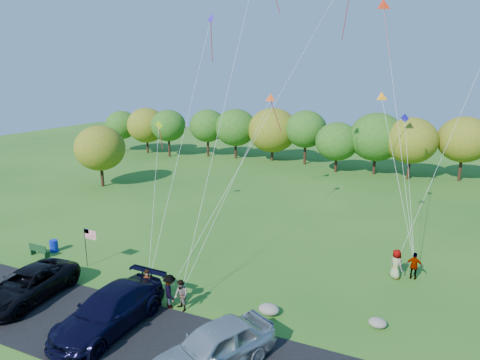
# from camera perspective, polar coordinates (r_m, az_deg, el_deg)

# --- Properties ---
(ground) EXTENTS (140.00, 140.00, 0.00)m
(ground) POSITION_cam_1_polar(r_m,az_deg,el_deg) (25.35, -7.56, -15.78)
(ground) COLOR #245D1A
(ground) RESTS_ON ground
(asphalt_lane) EXTENTS (44.00, 6.00, 0.06)m
(asphalt_lane) POSITION_cam_1_polar(r_m,az_deg,el_deg) (22.59, -13.29, -20.06)
(asphalt_lane) COLOR black
(asphalt_lane) RESTS_ON ground
(treeline) EXTENTS (75.96, 27.61, 8.22)m
(treeline) POSITION_cam_1_polar(r_m,az_deg,el_deg) (56.97, 10.60, 6.00)
(treeline) COLOR #3B2115
(treeline) RESTS_ON ground
(minivan_dark) EXTENTS (3.29, 6.33, 1.70)m
(minivan_dark) POSITION_cam_1_polar(r_m,az_deg,el_deg) (27.64, -26.53, -12.46)
(minivan_dark) COLOR black
(minivan_dark) RESTS_ON asphalt_lane
(minivan_navy) EXTENTS (2.93, 6.77, 1.94)m
(minivan_navy) POSITION_cam_1_polar(r_m,az_deg,el_deg) (23.28, -17.02, -16.31)
(minivan_navy) COLOR black
(minivan_navy) RESTS_ON asphalt_lane
(minivan_silver) EXTENTS (4.67, 6.20, 1.97)m
(minivan_silver) POSITION_cam_1_polar(r_m,az_deg,el_deg) (19.93, -3.42, -21.26)
(minivan_silver) COLOR #B2B7BD
(minivan_silver) RESTS_ON asphalt_lane
(flyer_a) EXTENTS (0.82, 0.69, 1.92)m
(flyer_a) POSITION_cam_1_polar(r_m,az_deg,el_deg) (25.23, -12.17, -13.66)
(flyer_a) COLOR #4C4C59
(flyer_a) RESTS_ON ground
(flyer_b) EXTENTS (1.07, 0.99, 1.76)m
(flyer_b) POSITION_cam_1_polar(r_m,az_deg,el_deg) (24.15, -7.86, -15.02)
(flyer_b) COLOR #4C4C59
(flyer_b) RESTS_ON ground
(flyer_c) EXTENTS (1.39, 1.38, 1.92)m
(flyer_c) POSITION_cam_1_polar(r_m,az_deg,el_deg) (24.47, -9.34, -14.45)
(flyer_c) COLOR #4C4C59
(flyer_c) RESTS_ON ground
(flyer_d) EXTENTS (1.05, 0.47, 1.76)m
(flyer_d) POSITION_cam_1_polar(r_m,az_deg,el_deg) (29.29, 22.22, -10.56)
(flyer_d) COLOR #4C4C59
(flyer_d) RESTS_ON ground
(flyer_e) EXTENTS (1.10, 1.08, 1.91)m
(flyer_e) POSITION_cam_1_polar(r_m,az_deg,el_deg) (28.96, 20.08, -10.48)
(flyer_e) COLOR #4C4C59
(flyer_e) RESTS_ON ground
(park_bench) EXTENTS (1.64, 0.41, 0.90)m
(park_bench) POSITION_cam_1_polar(r_m,az_deg,el_deg) (33.58, -25.28, -8.45)
(park_bench) COLOR #13351A
(park_bench) RESTS_ON ground
(trash_barrel) EXTENTS (0.58, 0.58, 0.86)m
(trash_barrel) POSITION_cam_1_polar(r_m,az_deg,el_deg) (34.04, -23.56, -8.06)
(trash_barrel) COLOR #0B1DA6
(trash_barrel) RESTS_ON ground
(flag_assembly) EXTENTS (1.00, 0.65, 2.70)m
(flag_assembly) POSITION_cam_1_polar(r_m,az_deg,el_deg) (30.01, -19.57, -7.33)
(flag_assembly) COLOR black
(flag_assembly) RESTS_ON ground
(boulder_near) EXTENTS (1.14, 0.89, 0.57)m
(boulder_near) POSITION_cam_1_polar(r_m,az_deg,el_deg) (23.94, 3.89, -16.83)
(boulder_near) COLOR gray
(boulder_near) RESTS_ON ground
(boulder_far) EXTENTS (0.92, 0.77, 0.48)m
(boulder_far) POSITION_cam_1_polar(r_m,az_deg,el_deg) (23.95, 17.88, -17.66)
(boulder_far) COLOR gray
(boulder_far) RESTS_ON ground
(kites_aloft) EXTENTS (24.25, 9.65, 14.24)m
(kites_aloft) POSITION_cam_1_polar(r_m,az_deg,el_deg) (34.11, 9.79, 20.90)
(kites_aloft) COLOR #F11A4F
(kites_aloft) RESTS_ON ground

